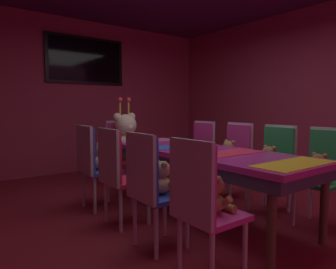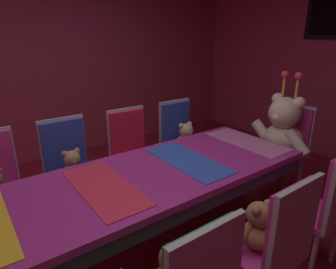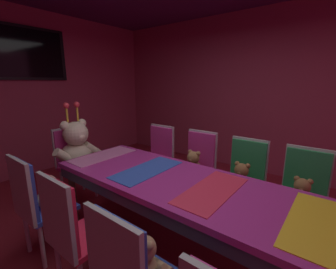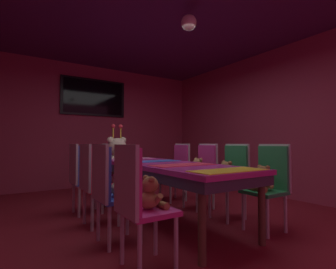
# 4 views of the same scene
# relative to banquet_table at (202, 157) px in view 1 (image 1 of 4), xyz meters

# --- Properties ---
(ground_plane) EXTENTS (7.90, 7.90, 0.00)m
(ground_plane) POSITION_rel_banquet_table_xyz_m (0.00, 0.00, -0.65)
(ground_plane) COLOR maroon
(wall_back) EXTENTS (5.20, 0.12, 2.80)m
(wall_back) POSITION_rel_banquet_table_xyz_m (0.00, 3.20, 0.75)
(wall_back) COLOR #99334C
(wall_back) RESTS_ON ground_plane
(wall_right) EXTENTS (0.12, 6.40, 2.80)m
(wall_right) POSITION_rel_banquet_table_xyz_m (2.60, 0.00, 0.75)
(wall_right) COLOR #99334C
(wall_right) RESTS_ON ground_plane
(banquet_table) EXTENTS (0.90, 2.53, 0.75)m
(banquet_table) POSITION_rel_banquet_table_xyz_m (0.00, 0.00, 0.00)
(banquet_table) COLOR #B22D8C
(banquet_table) RESTS_ON ground_plane
(chair_left_0) EXTENTS (0.42, 0.41, 0.98)m
(chair_left_0) POSITION_rel_banquet_table_xyz_m (-0.89, -0.92, -0.06)
(chair_left_0) COLOR #CC338C
(chair_left_0) RESTS_ON ground_plane
(teddy_left_0) EXTENTS (0.22, 0.29, 0.27)m
(teddy_left_0) POSITION_rel_banquet_table_xyz_m (-0.74, -0.92, -0.08)
(teddy_left_0) COLOR olive
(teddy_left_0) RESTS_ON chair_left_0
(chair_left_1) EXTENTS (0.42, 0.41, 0.98)m
(chair_left_1) POSITION_rel_banquet_table_xyz_m (-0.89, -0.32, -0.06)
(chair_left_1) COLOR #2D47B2
(chair_left_1) RESTS_ON ground_plane
(teddy_left_1) EXTENTS (0.24, 0.30, 0.29)m
(teddy_left_1) POSITION_rel_banquet_table_xyz_m (-0.75, -0.32, -0.07)
(teddy_left_1) COLOR tan
(teddy_left_1) RESTS_ON chair_left_1
(chair_left_2) EXTENTS (0.42, 0.41, 0.98)m
(chair_left_2) POSITION_rel_banquet_table_xyz_m (-0.86, 0.32, -0.06)
(chair_left_2) COLOR red
(chair_left_2) RESTS_ON ground_plane
(chair_left_3) EXTENTS (0.42, 0.41, 0.98)m
(chair_left_3) POSITION_rel_banquet_table_xyz_m (-0.85, 0.94, -0.06)
(chair_left_3) COLOR #2D47B2
(chair_left_3) RESTS_ON ground_plane
(teddy_left_3) EXTENTS (0.26, 0.33, 0.31)m
(teddy_left_3) POSITION_rel_banquet_table_xyz_m (-0.71, 0.94, -0.06)
(teddy_left_3) COLOR beige
(teddy_left_3) RESTS_ON chair_left_3
(chair_right_0) EXTENTS (0.42, 0.41, 0.98)m
(chair_right_0) POSITION_rel_banquet_table_xyz_m (0.86, -0.90, -0.06)
(chair_right_0) COLOR #268C4C
(chair_right_0) RESTS_ON ground_plane
(teddy_right_0) EXTENTS (0.23, 0.30, 0.29)m
(teddy_right_0) POSITION_rel_banquet_table_xyz_m (0.71, -0.90, -0.07)
(teddy_right_0) COLOR olive
(teddy_right_0) RESTS_ON chair_right_0
(chair_right_1) EXTENTS (0.42, 0.41, 0.98)m
(chair_right_1) POSITION_rel_banquet_table_xyz_m (0.86, -0.33, -0.06)
(chair_right_1) COLOR #268C4C
(chair_right_1) RESTS_ON ground_plane
(teddy_right_1) EXTENTS (0.25, 0.32, 0.30)m
(teddy_right_1) POSITION_rel_banquet_table_xyz_m (0.72, -0.33, -0.07)
(teddy_right_1) COLOR olive
(teddy_right_1) RESTS_ON chair_right_1
(chair_right_2) EXTENTS (0.42, 0.41, 0.98)m
(chair_right_2) POSITION_rel_banquet_table_xyz_m (0.89, 0.28, -0.06)
(chair_right_2) COLOR #CC338C
(chair_right_2) RESTS_ON ground_plane
(teddy_right_2) EXTENTS (0.25, 0.33, 0.31)m
(teddy_right_2) POSITION_rel_banquet_table_xyz_m (0.74, 0.28, -0.06)
(teddy_right_2) COLOR #9E7247
(teddy_right_2) RESTS_ON chair_right_2
(chair_right_3) EXTENTS (0.42, 0.41, 0.98)m
(chair_right_3) POSITION_rel_banquet_table_xyz_m (0.86, 0.93, -0.06)
(chair_right_3) COLOR #CC338C
(chair_right_3) RESTS_ON ground_plane
(throne_chair) EXTENTS (0.41, 0.42, 0.98)m
(throne_chair) POSITION_rel_banquet_table_xyz_m (0.00, 1.81, -0.06)
(throne_chair) COLOR #CC338C
(throne_chair) RESTS_ON ground_plane
(king_teddy_bear) EXTENTS (0.69, 0.53, 0.88)m
(king_teddy_bear) POSITION_rel_banquet_table_xyz_m (0.00, 1.64, 0.09)
(king_teddy_bear) COLOR beige
(king_teddy_bear) RESTS_ON throne_chair
(wall_tv) EXTENTS (1.47, 0.06, 0.85)m
(wall_tv) POSITION_rel_banquet_table_xyz_m (0.00, 3.11, 1.40)
(wall_tv) COLOR black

